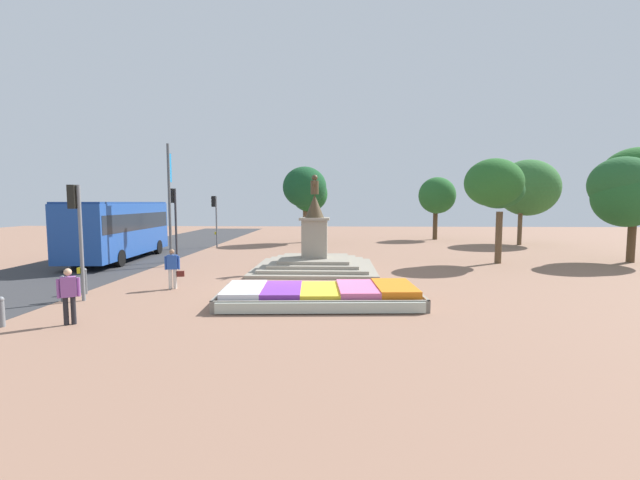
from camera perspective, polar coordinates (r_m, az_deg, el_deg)
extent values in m
plane|color=#8C6651|center=(16.75, -3.52, -6.55)|extent=(85.90, 85.90, 0.00)
cube|color=#333335|center=(21.19, -36.13, -5.05)|extent=(7.29, 75.17, 0.01)
cube|color=#38281C|center=(14.43, -0.04, -7.70)|extent=(6.61, 3.00, 0.36)
cube|color=gray|center=(13.09, 0.06, -8.94)|extent=(6.67, 0.47, 0.40)
cube|color=gray|center=(15.77, -0.12, -6.52)|extent=(6.67, 0.47, 0.40)
cube|color=gray|center=(14.75, -13.03, -7.47)|extent=(0.26, 2.85, 0.40)
cube|color=gray|center=(14.85, 12.87, -7.38)|extent=(0.26, 2.85, 0.40)
cube|color=white|center=(14.55, -10.04, -6.54)|extent=(1.39, 2.51, 0.20)
cube|color=#72339E|center=(14.41, -5.07, -6.64)|extent=(1.39, 2.51, 0.18)
cube|color=yellow|center=(14.38, -0.04, -6.72)|extent=(1.39, 2.51, 0.14)
cube|color=#D86699|center=(14.45, 4.98, -6.53)|extent=(1.39, 2.51, 0.22)
cube|color=orange|center=(14.62, 9.91, -6.37)|extent=(1.39, 2.51, 0.26)
cube|color=#B2BCAD|center=(13.04, 0.07, -9.00)|extent=(6.35, 0.55, 0.33)
cube|color=gray|center=(21.61, -0.71, -3.70)|extent=(5.94, 5.94, 0.15)
cube|color=gray|center=(21.58, -0.71, -3.31)|extent=(5.09, 5.09, 0.15)
cube|color=gray|center=(21.56, -0.71, -2.91)|extent=(4.24, 4.24, 0.15)
cube|color=gray|center=(21.54, -0.71, -2.51)|extent=(3.39, 3.39, 0.15)
cube|color=gray|center=(21.43, -0.71, 0.17)|extent=(1.25, 1.25, 1.88)
cube|color=gray|center=(21.37, -0.72, 2.84)|extent=(1.47, 1.47, 0.12)
cone|color=#473823|center=(21.35, -0.72, 4.55)|extent=(0.94, 0.94, 1.16)
cylinder|color=#473823|center=(21.36, -0.72, 7.01)|extent=(0.40, 0.40, 0.67)
sphere|color=#473823|center=(21.39, -0.72, 8.31)|extent=(0.29, 0.29, 0.29)
cylinder|color=#473823|center=(21.12, -0.74, 7.40)|extent=(0.11, 0.57, 0.46)
cylinder|color=slate|center=(16.59, -29.24, -0.40)|extent=(0.12, 0.12, 3.95)
cube|color=black|center=(16.62, -30.10, 5.01)|extent=(0.27, 0.30, 0.80)
cylinder|color=#4B0808|center=(16.69, -30.56, 5.90)|extent=(0.04, 0.14, 0.14)
cylinder|color=yellow|center=(16.68, -30.52, 4.99)|extent=(0.04, 0.14, 0.14)
cylinder|color=#0D4211|center=(16.68, -30.48, 4.07)|extent=(0.04, 0.14, 0.14)
cube|color=gold|center=(16.74, -29.42, -3.55)|extent=(0.12, 0.17, 0.20)
cylinder|color=#2D2D33|center=(25.35, -18.66, 1.85)|extent=(0.12, 0.12, 4.13)
cube|color=black|center=(25.38, -19.19, 5.60)|extent=(0.25, 0.29, 0.80)
cylinder|color=#4B0808|center=(25.43, -19.50, 6.19)|extent=(0.04, 0.14, 0.14)
cylinder|color=yellow|center=(25.43, -19.48, 5.59)|extent=(0.04, 0.14, 0.14)
cylinder|color=#0D4211|center=(25.43, -19.46, 4.99)|extent=(0.04, 0.14, 0.14)
cylinder|color=slate|center=(32.88, -13.63, 2.39)|extent=(0.12, 0.12, 3.82)
cube|color=black|center=(32.88, -14.03, 5.01)|extent=(0.27, 0.30, 0.80)
cylinder|color=#4B0808|center=(32.91, -14.28, 5.47)|extent=(0.05, 0.14, 0.14)
cylinder|color=#543E08|center=(32.91, -14.27, 5.01)|extent=(0.05, 0.14, 0.14)
cylinder|color=green|center=(32.91, -14.26, 4.54)|extent=(0.05, 0.14, 0.14)
cube|color=gold|center=(32.95, -13.77, 0.89)|extent=(0.12, 0.17, 0.20)
cylinder|color=#4C5156|center=(23.66, -19.42, 4.34)|extent=(0.14, 0.14, 6.37)
cube|color=#1972B2|center=(23.98, -19.36, 9.08)|extent=(0.04, 0.40, 1.50)
cylinder|color=#4C5156|center=(24.05, -19.42, 10.87)|extent=(0.06, 0.54, 0.03)
cube|color=#1E4799|center=(27.31, -25.29, 1.32)|extent=(3.05, 9.44, 2.93)
cube|color=black|center=(27.29, -25.33, 2.25)|extent=(3.05, 9.16, 0.94)
cube|color=navy|center=(27.26, -25.41, 4.51)|extent=(2.99, 9.25, 0.10)
cylinder|color=black|center=(30.63, -24.86, -0.87)|extent=(0.33, 0.91, 0.90)
cylinder|color=black|center=(29.78, -20.80, -0.89)|extent=(0.33, 0.91, 0.90)
cylinder|color=black|center=(25.65, -29.86, -2.14)|extent=(0.33, 0.91, 0.90)
cylinder|color=black|center=(24.63, -25.15, -2.22)|extent=(0.33, 0.91, 0.90)
cylinder|color=beige|center=(17.66, -19.34, -4.94)|extent=(0.13, 0.13, 0.78)
cylinder|color=beige|center=(17.64, -18.76, -4.93)|extent=(0.13, 0.13, 0.78)
cube|color=#264CA5|center=(17.55, -19.11, -2.80)|extent=(0.42, 0.30, 0.55)
cylinder|color=#264CA5|center=(17.59, -19.89, -2.90)|extent=(0.09, 0.09, 0.52)
cylinder|color=#264CA5|center=(17.52, -18.33, -2.88)|extent=(0.09, 0.09, 0.52)
sphere|color=#8C664C|center=(17.50, -19.15, -1.48)|extent=(0.20, 0.20, 0.20)
cube|color=#591E19|center=(17.58, -18.10, -4.30)|extent=(0.30, 0.18, 0.22)
cylinder|color=black|center=(13.77, -30.78, -8.15)|extent=(0.13, 0.13, 0.78)
cylinder|color=black|center=(13.77, -30.02, -8.11)|extent=(0.13, 0.13, 0.78)
cube|color=#8C4C99|center=(13.64, -30.52, -5.40)|extent=(0.44, 0.39, 0.55)
cylinder|color=#8C4C99|center=(13.65, -31.53, -5.55)|extent=(0.09, 0.09, 0.53)
cylinder|color=#8C4C99|center=(13.65, -29.51, -5.47)|extent=(0.09, 0.09, 0.53)
sphere|color=tan|center=(13.58, -30.60, -3.70)|extent=(0.20, 0.20, 0.20)
cylinder|color=slate|center=(14.55, -36.73, -7.92)|extent=(0.15, 0.15, 0.71)
sphere|color=slate|center=(14.47, -36.81, -6.38)|extent=(0.17, 0.17, 0.17)
cylinder|color=#4C5156|center=(17.00, -31.08, -5.77)|extent=(0.15, 0.15, 0.78)
sphere|color=#4C5156|center=(16.93, -31.14, -4.33)|extent=(0.16, 0.16, 0.16)
cylinder|color=#4C5156|center=(17.98, -28.87, -5.02)|extent=(0.16, 0.16, 0.84)
sphere|color=#4C5156|center=(17.91, -28.93, -3.55)|extent=(0.17, 0.17, 0.17)
cylinder|color=#4C3823|center=(39.95, 15.10, 1.84)|extent=(0.41, 0.41, 2.48)
ellipsoid|color=#275C29|center=(40.40, 14.94, 5.36)|extent=(2.35, 2.07, 2.01)
ellipsoid|color=#245E28|center=(39.63, 15.35, 5.76)|extent=(3.27, 3.02, 3.23)
cylinder|color=brown|center=(35.83, -1.86, 2.00)|extent=(0.54, 0.54, 2.90)
ellipsoid|color=#174925|center=(34.97, -2.07, 7.07)|extent=(3.54, 3.64, 3.30)
ellipsoid|color=#194F22|center=(35.52, -1.44, 6.15)|extent=(3.01, 3.17, 2.93)
cylinder|color=#4C3823|center=(29.56, 36.12, -0.05)|extent=(0.42, 0.42, 2.46)
ellipsoid|color=#225B29|center=(28.58, 35.77, 4.74)|extent=(3.59, 3.24, 3.32)
ellipsoid|color=#245A2B|center=(28.64, 35.33, 6.07)|extent=(3.43, 3.24, 3.00)
ellipsoid|color=#255F25|center=(30.20, 36.63, 6.71)|extent=(3.79, 3.83, 3.39)
cylinder|color=brown|center=(37.20, 25.10, 1.78)|extent=(0.33, 0.33, 3.09)
ellipsoid|color=#316830|center=(37.95, 25.94, 6.28)|extent=(4.74, 5.13, 4.43)
ellipsoid|color=#2E6E32|center=(37.69, 26.08, 6.66)|extent=(3.79, 3.59, 3.01)
cylinder|color=brown|center=(25.50, 22.72, 0.30)|extent=(0.35, 0.35, 2.85)
ellipsoid|color=#245D2B|center=(25.51, 22.72, 6.18)|extent=(2.66, 2.64, 2.03)
ellipsoid|color=#255F25|center=(24.80, 22.15, 7.10)|extent=(3.02, 3.20, 2.56)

